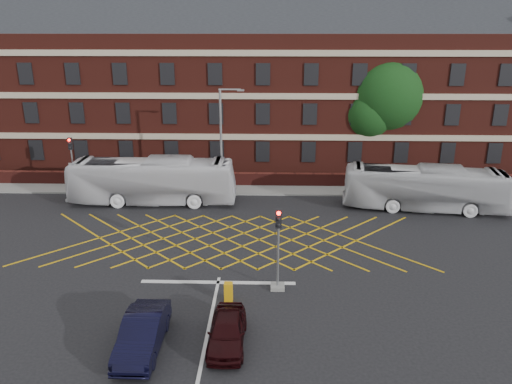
{
  "coord_description": "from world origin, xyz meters",
  "views": [
    {
      "loc": [
        2.61,
        -26.42,
        12.61
      ],
      "look_at": [
        1.82,
        1.5,
        3.29
      ],
      "focal_mm": 35.0,
      "sensor_mm": 36.0,
      "label": 1
    }
  ],
  "objects_px": {
    "deciduous_tree": "(384,100)",
    "utility_cabinet": "(228,292)",
    "bus_left": "(153,181)",
    "street_lamp": "(222,162)",
    "car_navy": "(142,333)",
    "direction_signs": "(76,172)",
    "traffic_light_far": "(73,169)",
    "traffic_light_near": "(278,257)",
    "bus_right": "(424,188)",
    "car_maroon": "(227,331)"
  },
  "relations": [
    {
      "from": "car_navy",
      "to": "car_maroon",
      "type": "xyz_separation_m",
      "value": [
        3.42,
        0.39,
        -0.09
      ]
    },
    {
      "from": "bus_left",
      "to": "direction_signs",
      "type": "xyz_separation_m",
      "value": [
        -7.0,
        3.3,
        -0.33
      ]
    },
    {
      "from": "utility_cabinet",
      "to": "car_navy",
      "type": "bearing_deg",
      "value": -129.94
    },
    {
      "from": "car_navy",
      "to": "direction_signs",
      "type": "height_order",
      "value": "direction_signs"
    },
    {
      "from": "car_navy",
      "to": "deciduous_tree",
      "type": "xyz_separation_m",
      "value": [
        15.1,
        27.07,
        5.74
      ]
    },
    {
      "from": "car_navy",
      "to": "street_lamp",
      "type": "distance_m",
      "value": 19.22
    },
    {
      "from": "traffic_light_far",
      "to": "direction_signs",
      "type": "xyz_separation_m",
      "value": [
        0.06,
        0.38,
        -0.39
      ]
    },
    {
      "from": "car_maroon",
      "to": "deciduous_tree",
      "type": "distance_m",
      "value": 29.7
    },
    {
      "from": "bus_left",
      "to": "bus_right",
      "type": "bearing_deg",
      "value": -92.74
    },
    {
      "from": "bus_right",
      "to": "direction_signs",
      "type": "xyz_separation_m",
      "value": [
        -26.75,
        4.17,
        -0.21
      ]
    },
    {
      "from": "bus_right",
      "to": "direction_signs",
      "type": "distance_m",
      "value": 27.08
    },
    {
      "from": "street_lamp",
      "to": "direction_signs",
      "type": "distance_m",
      "value": 12.36
    },
    {
      "from": "bus_right",
      "to": "car_navy",
      "type": "relative_size",
      "value": 2.59
    },
    {
      "from": "deciduous_tree",
      "to": "direction_signs",
      "type": "xyz_separation_m",
      "value": [
        -25.65,
        -5.95,
        -5.09
      ]
    },
    {
      "from": "traffic_light_near",
      "to": "street_lamp",
      "type": "relative_size",
      "value": 0.51
    },
    {
      "from": "utility_cabinet",
      "to": "bus_right",
      "type": "bearing_deg",
      "value": 45.26
    },
    {
      "from": "bus_left",
      "to": "bus_right",
      "type": "height_order",
      "value": "bus_left"
    },
    {
      "from": "bus_right",
      "to": "deciduous_tree",
      "type": "xyz_separation_m",
      "value": [
        -1.1,
        10.12,
        4.88
      ]
    },
    {
      "from": "bus_right",
      "to": "traffic_light_far",
      "type": "relative_size",
      "value": 2.67
    },
    {
      "from": "bus_right",
      "to": "utility_cabinet",
      "type": "distance_m",
      "value": 18.51
    },
    {
      "from": "traffic_light_far",
      "to": "bus_right",
      "type": "bearing_deg",
      "value": -8.05
    },
    {
      "from": "bus_right",
      "to": "car_navy",
      "type": "height_order",
      "value": "bus_right"
    },
    {
      "from": "bus_left",
      "to": "utility_cabinet",
      "type": "relative_size",
      "value": 12.6
    },
    {
      "from": "car_navy",
      "to": "utility_cabinet",
      "type": "height_order",
      "value": "car_navy"
    },
    {
      "from": "car_navy",
      "to": "street_lamp",
      "type": "relative_size",
      "value": 0.53
    },
    {
      "from": "street_lamp",
      "to": "utility_cabinet",
      "type": "relative_size",
      "value": 8.56
    },
    {
      "from": "traffic_light_far",
      "to": "utility_cabinet",
      "type": "bearing_deg",
      "value": -50.76
    },
    {
      "from": "bus_left",
      "to": "traffic_light_far",
      "type": "height_order",
      "value": "traffic_light_far"
    },
    {
      "from": "car_navy",
      "to": "traffic_light_near",
      "type": "relative_size",
      "value": 1.03
    },
    {
      "from": "traffic_light_far",
      "to": "utility_cabinet",
      "type": "xyz_separation_m",
      "value": [
        13.81,
        -16.91,
        -1.28
      ]
    },
    {
      "from": "traffic_light_far",
      "to": "direction_signs",
      "type": "height_order",
      "value": "traffic_light_far"
    },
    {
      "from": "bus_left",
      "to": "car_navy",
      "type": "relative_size",
      "value": 2.78
    },
    {
      "from": "utility_cabinet",
      "to": "deciduous_tree",
      "type": "bearing_deg",
      "value": 62.88
    },
    {
      "from": "bus_left",
      "to": "street_lamp",
      "type": "bearing_deg",
      "value": -76.69
    },
    {
      "from": "direction_signs",
      "to": "traffic_light_near",
      "type": "bearing_deg",
      "value": -44.81
    },
    {
      "from": "traffic_light_near",
      "to": "car_maroon",
      "type": "bearing_deg",
      "value": -114.61
    },
    {
      "from": "traffic_light_far",
      "to": "utility_cabinet",
      "type": "distance_m",
      "value": 21.87
    },
    {
      "from": "bus_right",
      "to": "direction_signs",
      "type": "height_order",
      "value": "bus_right"
    },
    {
      "from": "bus_right",
      "to": "deciduous_tree",
      "type": "relative_size",
      "value": 1.1
    },
    {
      "from": "direction_signs",
      "to": "street_lamp",
      "type": "bearing_deg",
      "value": -9.72
    },
    {
      "from": "bus_left",
      "to": "street_lamp",
      "type": "distance_m",
      "value": 5.36
    },
    {
      "from": "bus_right",
      "to": "car_navy",
      "type": "bearing_deg",
      "value": 144.21
    },
    {
      "from": "bus_left",
      "to": "traffic_light_near",
      "type": "relative_size",
      "value": 2.87
    },
    {
      "from": "direction_signs",
      "to": "utility_cabinet",
      "type": "height_order",
      "value": "direction_signs"
    },
    {
      "from": "deciduous_tree",
      "to": "street_lamp",
      "type": "relative_size",
      "value": 1.25
    },
    {
      "from": "deciduous_tree",
      "to": "street_lamp",
      "type": "distance_m",
      "value": 16.16
    },
    {
      "from": "car_navy",
      "to": "street_lamp",
      "type": "bearing_deg",
      "value": 85.37
    },
    {
      "from": "traffic_light_far",
      "to": "direction_signs",
      "type": "distance_m",
      "value": 0.55
    },
    {
      "from": "car_navy",
      "to": "traffic_light_far",
      "type": "bearing_deg",
      "value": 117.14
    },
    {
      "from": "deciduous_tree",
      "to": "utility_cabinet",
      "type": "bearing_deg",
      "value": -117.12
    }
  ]
}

